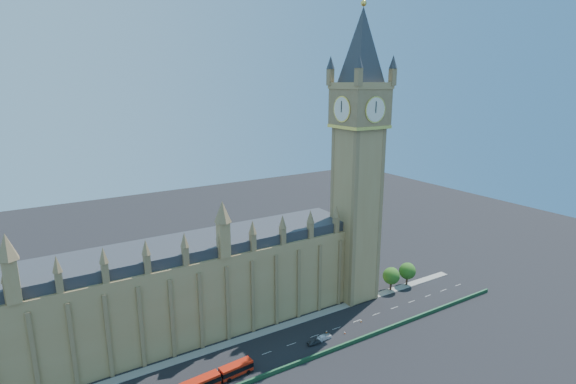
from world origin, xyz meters
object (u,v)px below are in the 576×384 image
car_grey (314,342)px  red_bus (218,377)px  car_white (325,336)px  car_silver (324,337)px

car_grey → red_bus: bearing=94.1°
red_bus → car_white: 34.18m
red_bus → car_grey: size_ratio=4.63×
car_grey → car_silver: bearing=-82.2°
red_bus → car_white: size_ratio=4.03×
red_bus → car_silver: bearing=-1.4°
red_bus → car_silver: red_bus is taller
red_bus → car_white: (34.10, 2.07, -1.01)m
car_grey → car_silver: (3.80, 0.41, 0.01)m
red_bus → car_grey: bearing=-1.8°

